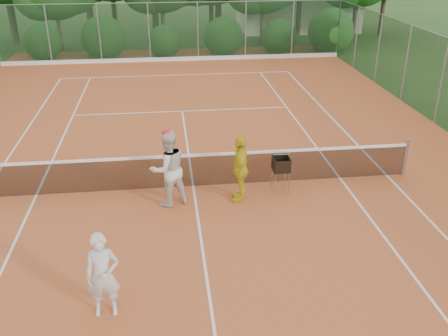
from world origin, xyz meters
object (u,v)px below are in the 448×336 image
Objects in this scene: player_center_grp at (168,168)px; ball_hopper at (281,165)px; player_white at (103,275)px; player_yellow at (240,169)px.

player_center_grp is 2.08× the size of ball_hopper.
player_yellow reaches higher than player_white.
player_center_grp is at bearing -80.57° from player_yellow.
player_center_grp is at bearing -155.57° from ball_hopper.
player_white is at bearing -107.39° from player_center_grp.
player_white is at bearing -116.47° from ball_hopper.
player_center_grp reaches higher than player_yellow.
player_white is 4.09m from player_center_grp.
player_white is 1.71× the size of ball_hopper.
player_yellow is 1.18m from ball_hopper.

